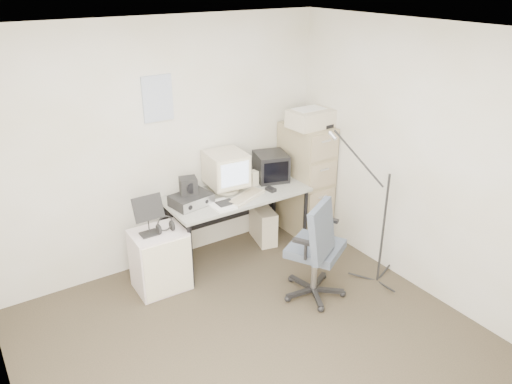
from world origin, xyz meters
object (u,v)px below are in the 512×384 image
side_cart (160,260)px  office_chair (316,247)px  filing_cabinet (305,180)px  desk (237,224)px

side_cart → office_chair: bearing=-36.5°
filing_cabinet → desk: bearing=-178.2°
filing_cabinet → desk: 0.99m
side_cart → filing_cabinet: bearing=6.3°
desk → office_chair: (0.22, -1.05, 0.16)m
desk → side_cart: (-0.95, -0.14, -0.06)m
desk → office_chair: 1.08m
filing_cabinet → side_cart: 1.94m
desk → side_cart: 0.96m
office_chair → side_cart: office_chair is taller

